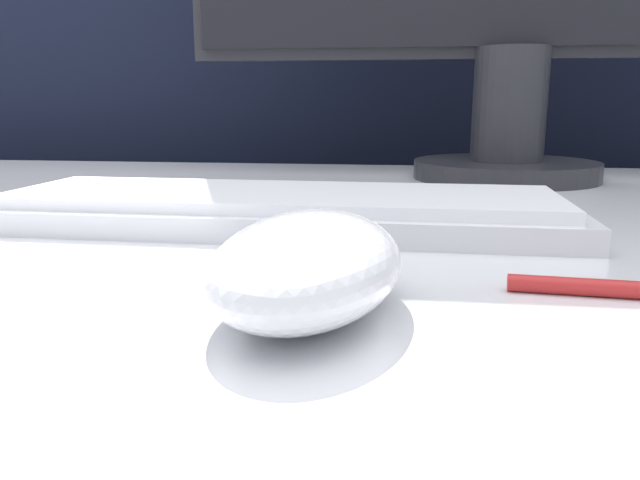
{
  "coord_description": "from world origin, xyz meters",
  "views": [
    {
      "loc": [
        0.06,
        -0.37,
        0.85
      ],
      "look_at": [
        0.03,
        -0.1,
        0.79
      ],
      "focal_mm": 35.0,
      "sensor_mm": 36.0,
      "label": 1
    }
  ],
  "objects": [
    {
      "name": "partition_panel",
      "position": [
        0.0,
        0.6,
        0.68
      ],
      "size": [
        5.0,
        0.03,
        1.37
      ],
      "color": "black",
      "rests_on": "ground_plane"
    },
    {
      "name": "keyboard",
      "position": [
        -0.02,
        0.04,
        0.78
      ],
      "size": [
        0.4,
        0.14,
        0.02
      ],
      "rotation": [
        0.0,
        0.0,
        -0.02
      ],
      "color": "silver",
      "rests_on": "desk"
    },
    {
      "name": "computer_mouse_near",
      "position": [
        0.03,
        -0.13,
        0.79
      ],
      "size": [
        0.09,
        0.13,
        0.04
      ],
      "rotation": [
        0.0,
        0.0,
        -0.11
      ],
      "color": "silver",
      "rests_on": "desk"
    }
  ]
}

